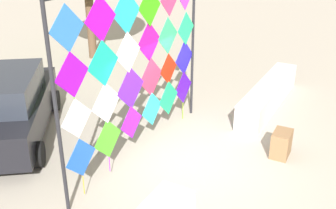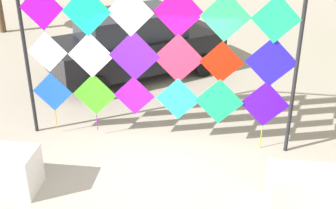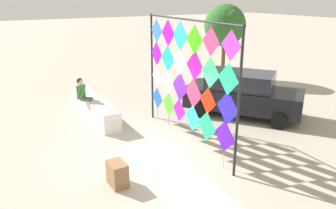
{
  "view_description": "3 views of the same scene",
  "coord_description": "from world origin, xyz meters",
  "views": [
    {
      "loc": [
        -6.9,
        -3.08,
        4.79
      ],
      "look_at": [
        -0.23,
        0.61,
        1.39
      ],
      "focal_mm": 42.24,
      "sensor_mm": 36.0,
      "label": 1
    },
    {
      "loc": [
        0.99,
        -6.04,
        4.46
      ],
      "look_at": [
        0.21,
        0.26,
        1.32
      ],
      "focal_mm": 47.31,
      "sensor_mm": 36.0,
      "label": 2
    },
    {
      "loc": [
        8.15,
        -4.04,
        4.51
      ],
      "look_at": [
        -0.05,
        0.62,
        1.39
      ],
      "focal_mm": 35.54,
      "sensor_mm": 36.0,
      "label": 3
    }
  ],
  "objects": [
    {
      "name": "kite_display_rack",
      "position": [
        -0.14,
        1.33,
        2.23
      ],
      "size": [
        5.0,
        0.21,
        3.88
      ],
      "color": "#232328",
      "rests_on": "ground"
    },
    {
      "name": "ground",
      "position": [
        0.0,
        0.0,
        0.0
      ],
      "size": [
        120.0,
        120.0,
        0.0
      ],
      "primitive_type": "plane",
      "color": "#ADA393"
    },
    {
      "name": "parked_car",
      "position": [
        -1.19,
        4.6,
        0.86
      ],
      "size": [
        4.62,
        4.11,
        1.7
      ],
      "color": "black",
      "rests_on": "ground"
    }
  ]
}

